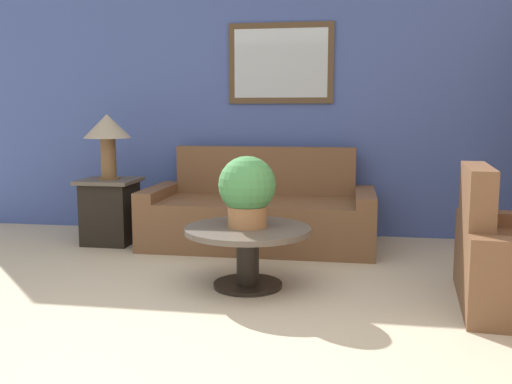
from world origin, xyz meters
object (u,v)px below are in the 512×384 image
(couch_main, at_px, (260,215))
(table_lamp, at_px, (107,131))
(coffee_table, at_px, (248,244))
(potted_plant_on_table, at_px, (247,189))
(side_table, at_px, (110,210))

(couch_main, bearing_deg, table_lamp, -174.34)
(couch_main, relative_size, table_lamp, 3.46)
(couch_main, xyz_separation_m, coffee_table, (0.12, -1.32, 0.03))
(couch_main, distance_m, potted_plant_on_table, 1.38)
(side_table, bearing_deg, table_lamp, 116.57)
(couch_main, xyz_separation_m, potted_plant_on_table, (0.12, -1.31, 0.43))
(side_table, relative_size, potted_plant_on_table, 1.22)
(coffee_table, distance_m, table_lamp, 2.11)
(potted_plant_on_table, bearing_deg, coffee_table, -67.33)
(coffee_table, xyz_separation_m, potted_plant_on_table, (-0.01, 0.01, 0.40))
(table_lamp, bearing_deg, coffee_table, -36.67)
(side_table, distance_m, table_lamp, 0.77)
(coffee_table, bearing_deg, couch_main, 95.29)
(couch_main, relative_size, coffee_table, 2.35)
(couch_main, height_order, potted_plant_on_table, potted_plant_on_table)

